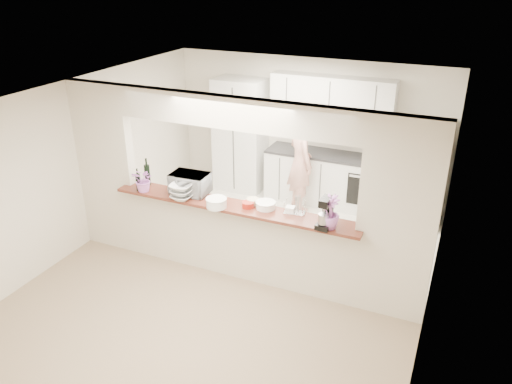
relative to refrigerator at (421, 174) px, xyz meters
The scene contains 19 objects.
floor 3.46m from the refrigerator, 127.72° to the right, with size 6.00×6.00×0.00m, color #9E846B.
tile_overlay 2.48m from the refrigerator, 151.78° to the right, with size 5.00×2.90×0.01m, color silver.
partition 3.41m from the refrigerator, 127.72° to the right, with size 5.00×0.15×2.50m.
bar_counter 3.37m from the refrigerator, 127.68° to the right, with size 3.40×0.38×1.09m.
kitchen_cabinets 2.24m from the refrigerator, behind, with size 3.15×0.62×2.25m.
refrigerator is the anchor object (origin of this frame).
flower_left 4.39m from the refrigerator, 140.11° to the right, with size 0.30×0.26×0.34m, color #CB6BC4.
wine_bottle_a 4.46m from the refrigerator, 140.94° to the right, with size 0.06×0.06×0.32m.
wine_bottle_b 4.33m from the refrigerator, 143.21° to the right, with size 0.08×0.08×0.39m.
toaster_oven 3.80m from the refrigerator, 136.61° to the right, with size 0.51×0.35×0.28m, color #A0A0A4.
serving_bowls 3.95m from the refrigerator, 134.28° to the right, with size 0.29×0.29×0.21m, color white.
plate_stack_a 3.62m from the refrigerator, 128.03° to the right, with size 0.27×0.27×0.12m.
plate_stack_b 3.10m from the refrigerator, 121.89° to the right, with size 0.26×0.26×0.09m.
red_bowl 3.27m from the refrigerator, 124.62° to the right, with size 0.16×0.16×0.07m, color maroon.
tan_bowl 3.17m from the refrigerator, 125.51° to the right, with size 0.16×0.16×0.08m, color beige.
utensil_caddy 2.91m from the refrigerator, 115.68° to the right, with size 0.27×0.18×0.24m.
stand_mixer 2.93m from the refrigerator, 106.00° to the right, with size 0.18×0.27×0.38m.
flower_right 2.93m from the refrigerator, 105.00° to the right, with size 0.23×0.23×0.42m, color #BD65BC.
person 1.97m from the refrigerator, 169.78° to the right, with size 0.62×0.41×1.69m, color tan.
Camera 1 is at (2.60, -5.24, 3.92)m, focal length 35.00 mm.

